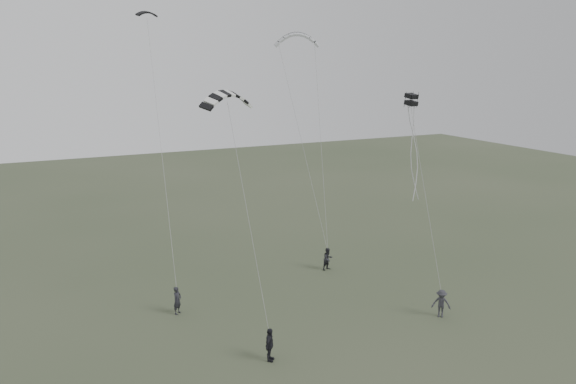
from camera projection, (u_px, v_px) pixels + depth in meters
name	position (u px, v px, depth m)	size (l,w,h in m)	color
ground	(306.00, 328.00, 33.21)	(140.00, 140.00, 0.00)	#39442D
flyer_left	(177.00, 300.00, 34.95)	(0.65, 0.42, 1.77)	black
flyer_right	(328.00, 259.00, 42.41)	(0.83, 0.65, 1.72)	black
flyer_center	(270.00, 345.00, 29.38)	(1.07, 0.45, 1.83)	black
flyer_far	(441.00, 303.00, 34.50)	(1.14, 0.66, 1.77)	#2C2C32
kite_dark_small	(147.00, 12.00, 38.38)	(1.47, 0.44, 0.49)	black
kite_pale_large	(297.00, 34.00, 44.67)	(3.59, 0.81, 1.51)	#AEB1B4
kite_striped	(227.00, 93.00, 31.49)	(3.26, 0.82, 1.26)	black
kite_box	(411.00, 100.00, 35.45)	(0.64, 0.64, 0.71)	black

